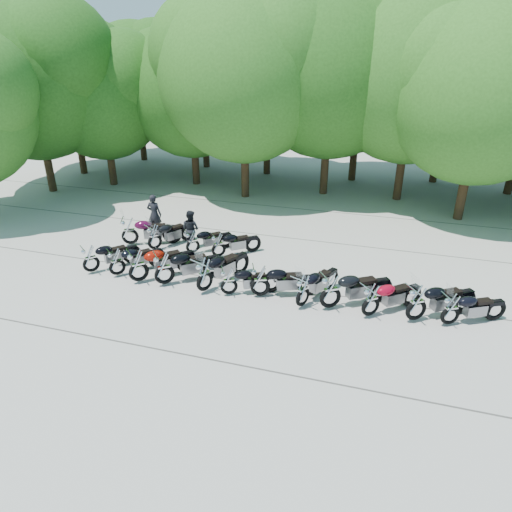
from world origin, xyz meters
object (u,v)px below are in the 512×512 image
(motorcycle_12, at_px, (129,230))
(rider_0, at_px, (154,214))
(motorcycle_6, at_px, (260,280))
(motorcycle_9, at_px, (371,299))
(motorcycle_7, at_px, (303,290))
(motorcycle_15, at_px, (218,244))
(motorcycle_2, at_px, (138,265))
(motorcycle_8, at_px, (331,290))
(motorcycle_4, at_px, (204,274))
(motorcycle_11, at_px, (451,309))
(motorcycle_1, at_px, (117,261))
(motorcycle_14, at_px, (193,241))
(motorcycle_13, at_px, (154,236))
(motorcycle_0, at_px, (90,258))
(motorcycle_5, at_px, (229,281))
(motorcycle_3, at_px, (164,267))
(motorcycle_10, at_px, (417,302))
(rider_1, at_px, (191,229))

(motorcycle_12, bearing_deg, rider_0, -38.63)
(motorcycle_6, relative_size, motorcycle_9, 1.01)
(motorcycle_7, height_order, motorcycle_15, motorcycle_7)
(motorcycle_7, relative_size, rider_0, 1.24)
(motorcycle_2, xyz_separation_m, motorcycle_8, (6.81, 0.16, 0.00))
(motorcycle_4, distance_m, motorcycle_11, 7.90)
(motorcycle_4, bearing_deg, motorcycle_8, -154.36)
(motorcycle_9, height_order, motorcycle_11, motorcycle_9)
(motorcycle_1, bearing_deg, motorcycle_14, -85.41)
(rider_0, bearing_deg, motorcycle_13, 115.75)
(motorcycle_9, bearing_deg, motorcycle_0, 47.83)
(motorcycle_12, relative_size, rider_0, 1.33)
(motorcycle_5, distance_m, motorcycle_15, 3.10)
(motorcycle_5, height_order, motorcycle_15, motorcycle_15)
(motorcycle_2, bearing_deg, motorcycle_14, -61.56)
(motorcycle_0, height_order, motorcycle_12, motorcycle_12)
(motorcycle_4, height_order, motorcycle_12, motorcycle_4)
(motorcycle_6, relative_size, motorcycle_7, 1.01)
(motorcycle_3, bearing_deg, motorcycle_13, -6.24)
(motorcycle_8, distance_m, motorcycle_11, 3.61)
(motorcycle_10, bearing_deg, rider_1, 35.76)
(motorcycle_11, xyz_separation_m, rider_0, (-12.10, 4.12, 0.31))
(motorcycle_0, xyz_separation_m, motorcycle_10, (11.52, 0.03, 0.08))
(motorcycle_0, height_order, motorcycle_2, motorcycle_2)
(motorcycle_3, bearing_deg, motorcycle_1, 45.42)
(motorcycle_10, relative_size, motorcycle_11, 1.15)
(motorcycle_7, relative_size, motorcycle_15, 1.10)
(motorcycle_3, bearing_deg, motorcycle_0, 47.85)
(motorcycle_11, bearing_deg, rider_0, 42.72)
(motorcycle_5, bearing_deg, motorcycle_11, -115.05)
(motorcycle_2, bearing_deg, motorcycle_0, 40.21)
(motorcycle_8, bearing_deg, motorcycle_6, 54.08)
(motorcycle_0, xyz_separation_m, motorcycle_1, (1.07, 0.05, -0.01))
(motorcycle_14, relative_size, motorcycle_15, 0.98)
(motorcycle_2, xyz_separation_m, motorcycle_13, (-0.83, 2.72, -0.08))
(motorcycle_1, relative_size, motorcycle_14, 1.05)
(motorcycle_1, relative_size, motorcycle_15, 1.03)
(motorcycle_14, height_order, rider_1, rider_1)
(motorcycle_4, relative_size, motorcycle_8, 0.99)
(rider_1, bearing_deg, motorcycle_12, 28.75)
(motorcycle_1, distance_m, rider_1, 3.58)
(motorcycle_6, bearing_deg, motorcycle_11, -111.65)
(motorcycle_3, distance_m, rider_0, 5.07)
(motorcycle_3, relative_size, motorcycle_12, 1.03)
(rider_1, bearing_deg, motorcycle_0, 67.56)
(motorcycle_10, bearing_deg, motorcycle_8, 56.69)
(motorcycle_8, distance_m, motorcycle_9, 1.28)
(motorcycle_5, distance_m, motorcycle_14, 3.78)
(rider_1, bearing_deg, rider_0, -7.49)
(motorcycle_7, bearing_deg, motorcycle_1, 23.64)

